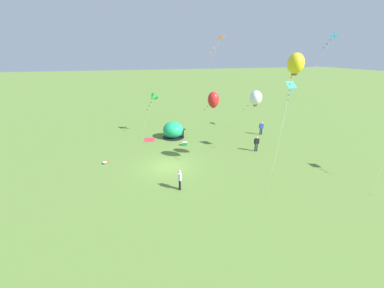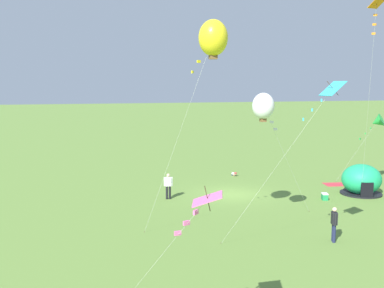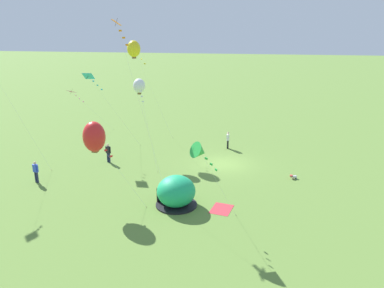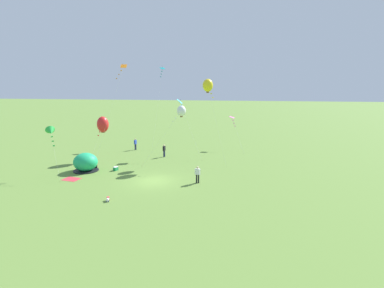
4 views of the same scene
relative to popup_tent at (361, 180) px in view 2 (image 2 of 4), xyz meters
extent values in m
plane|color=olive|center=(8.68, -2.29, -1.00)|extent=(300.00, 300.00, 0.00)
ellipsoid|color=#1EAD6B|center=(0.00, -0.01, 0.05)|extent=(2.70, 2.60, 2.10)
cylinder|color=black|center=(0.00, -0.01, -0.95)|extent=(2.81, 2.81, 0.10)
cube|color=black|center=(0.41, 1.20, -0.45)|extent=(0.80, 0.38, 1.10)
cube|color=#CC333D|center=(0.00, -3.10, -0.99)|extent=(1.90, 1.58, 0.01)
cube|color=#1E8C4C|center=(3.28, 0.71, -0.81)|extent=(0.51, 0.61, 0.38)
cube|color=white|center=(3.28, 0.71, -0.59)|extent=(0.52, 0.62, 0.06)
cylinder|color=white|center=(6.34, -8.21, -0.83)|extent=(0.29, 0.37, 0.22)
sphere|color=#9E7051|center=(6.27, -7.96, -0.80)|extent=(0.19, 0.19, 0.19)
cylinder|color=#D83F3F|center=(6.27, -7.96, -0.71)|extent=(0.24, 0.24, 0.06)
cylinder|color=#9E7051|center=(6.21, -8.12, -0.91)|extent=(0.07, 0.07, 0.17)
cylinder|color=#9E7051|center=(6.41, -8.07, -0.91)|extent=(0.07, 0.07, 0.17)
cylinder|color=navy|center=(6.30, -8.35, -0.93)|extent=(0.09, 0.09, 0.13)
cylinder|color=navy|center=(6.45, -8.31, -0.93)|extent=(0.09, 0.09, 0.13)
cylinder|color=black|center=(13.31, -2.21, -0.56)|extent=(0.15, 0.15, 0.88)
cylinder|color=black|center=(13.11, -2.20, -0.56)|extent=(0.15, 0.15, 0.88)
cube|color=white|center=(13.21, -2.20, 0.18)|extent=(0.39, 0.26, 0.60)
sphere|color=beige|center=(13.21, -2.20, 0.61)|extent=(0.22, 0.22, 0.22)
cylinder|color=white|center=(13.46, -2.22, 0.18)|extent=(0.09, 0.09, 0.58)
cylinder|color=white|center=(12.96, -2.19, 0.18)|extent=(0.09, 0.09, 0.58)
cylinder|color=#1E2347|center=(7.18, 7.80, -0.56)|extent=(0.15, 0.15, 0.88)
cylinder|color=#1E2347|center=(7.24, 7.99, -0.56)|extent=(0.15, 0.15, 0.88)
cube|color=black|center=(7.21, 7.90, 0.18)|extent=(0.34, 0.44, 0.60)
sphere|color=beige|center=(7.21, 7.90, 0.61)|extent=(0.22, 0.22, 0.22)
cylinder|color=black|center=(7.13, 7.66, 0.18)|extent=(0.09, 0.09, 0.58)
cylinder|color=black|center=(7.29, 8.13, 0.18)|extent=(0.09, 0.09, 0.58)
cylinder|color=silver|center=(7.87, 4.32, 2.26)|extent=(4.40, 2.82, 6.52)
cylinder|color=brown|center=(5.68, 2.92, -0.97)|extent=(0.03, 0.03, 0.06)
ellipsoid|color=white|center=(10.07, 5.73, 5.52)|extent=(1.10, 1.10, 1.30)
cube|color=brown|center=(10.07, 5.73, 4.83)|extent=(0.28, 0.28, 0.20)
cube|color=white|center=(9.70, 5.49, 5.06)|extent=(0.11, 0.21, 0.12)
cube|color=white|center=(9.39, 5.29, 4.67)|extent=(0.13, 0.21, 0.12)
cube|color=white|center=(9.08, 5.10, 4.28)|extent=(0.16, 0.20, 0.12)
cylinder|color=silver|center=(-1.63, -3.07, 1.42)|extent=(1.92, 2.05, 4.83)
cylinder|color=brown|center=(-0.68, -4.09, -0.97)|extent=(0.03, 0.03, 0.06)
cone|color=green|center=(-2.59, -2.05, 3.83)|extent=(1.46, 1.46, 1.20)
cube|color=green|center=(-2.30, -2.36, 3.33)|extent=(0.18, 0.18, 0.12)
cube|color=green|center=(-2.05, -2.63, 2.91)|extent=(0.18, 0.19, 0.12)
cube|color=green|center=(-1.81, -2.89, 2.48)|extent=(0.20, 0.16, 0.12)
cylinder|color=silver|center=(1.81, 2.75, 4.95)|extent=(2.72, 4.17, 11.90)
cylinder|color=brown|center=(0.46, 0.67, -0.97)|extent=(0.03, 0.03, 0.06)
cube|color=orange|center=(3.17, 4.83, 10.90)|extent=(0.83, 0.74, 0.43)
cylinder|color=#332314|center=(3.17, 4.83, 10.91)|extent=(0.22, 0.32, 0.53)
cube|color=orange|center=(2.95, 4.49, 10.36)|extent=(0.19, 0.17, 0.12)
cube|color=orange|center=(2.76, 4.20, 9.89)|extent=(0.18, 0.19, 0.12)
cube|color=orange|center=(2.57, 3.91, 9.43)|extent=(0.19, 0.18, 0.12)
cylinder|color=silver|center=(14.50, 5.63, 3.81)|extent=(2.69, 3.09, 9.61)
cylinder|color=brown|center=(15.84, 4.09, -0.97)|extent=(0.03, 0.03, 0.06)
ellipsoid|color=yellow|center=(13.16, 7.17, 8.61)|extent=(1.29, 1.29, 1.59)
cube|color=brown|center=(13.16, 7.17, 7.80)|extent=(0.32, 0.32, 0.23)
cube|color=yellow|center=(13.43, 6.86, 8.07)|extent=(0.17, 0.20, 0.12)
cube|color=yellow|center=(13.66, 6.61, 7.61)|extent=(0.21, 0.14, 0.12)
cube|color=yellow|center=(13.88, 6.35, 7.14)|extent=(0.16, 0.20, 0.12)
cylinder|color=silver|center=(10.77, 8.39, 2.71)|extent=(3.59, 3.37, 7.42)
cylinder|color=brown|center=(12.56, 6.71, -0.97)|extent=(0.03, 0.03, 0.06)
cube|color=#33B7D1|center=(8.98, 10.08, 6.42)|extent=(0.75, 0.94, 0.60)
cylinder|color=#332314|center=(8.98, 10.08, 6.43)|extent=(0.37, 0.35, 0.58)
cube|color=#33B7D1|center=(9.30, 9.78, 5.94)|extent=(0.15, 0.20, 0.12)
cube|color=#33B7D1|center=(9.56, 9.53, 5.53)|extent=(0.16, 0.20, 0.12)
cube|color=#33B7D1|center=(9.83, 9.28, 5.12)|extent=(0.15, 0.21, 0.12)
cylinder|color=silver|center=(17.03, 13.78, 1.36)|extent=(1.96, 3.96, 4.73)
cube|color=pink|center=(16.06, 15.76, 3.73)|extent=(0.97, 0.99, 0.28)
cylinder|color=#332314|center=(16.06, 15.76, 3.74)|extent=(0.12, 0.22, 0.62)
cube|color=pink|center=(16.25, 15.36, 3.28)|extent=(0.19, 0.18, 0.12)
cube|color=pink|center=(16.42, 15.03, 2.90)|extent=(0.21, 0.13, 0.12)
cube|color=pink|center=(16.58, 14.70, 2.52)|extent=(0.21, 0.09, 0.12)
camera|label=1|loc=(31.02, -6.17, 9.40)|focal=24.00mm
camera|label=2|loc=(19.33, 26.31, 6.60)|focal=42.00mm
camera|label=3|loc=(-22.44, -5.37, 10.51)|focal=35.00mm
camera|label=4|loc=(17.15, -30.71, 8.82)|focal=28.00mm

